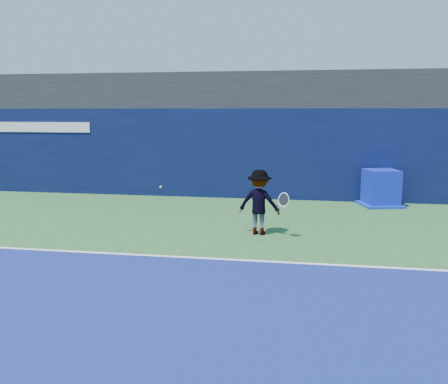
{
  "coord_description": "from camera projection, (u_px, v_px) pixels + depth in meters",
  "views": [
    {
      "loc": [
        2.87,
        -6.42,
        2.93
      ],
      "look_at": [
        0.84,
        5.2,
        1.0
      ],
      "focal_mm": 40.0,
      "sensor_mm": 36.0,
      "label": 1
    }
  ],
  "objects": [
    {
      "name": "ground",
      "position": [
        105.0,
        316.0,
        7.21
      ],
      "size": [
        80.0,
        80.0,
        0.0
      ],
      "primitive_type": "plane",
      "color": "#2B612D",
      "rests_on": "ground"
    },
    {
      "name": "baseline",
      "position": [
        165.0,
        256.0,
        10.12
      ],
      "size": [
        24.0,
        0.1,
        0.01
      ],
      "primitive_type": "cube",
      "color": "white",
      "rests_on": "ground"
    },
    {
      "name": "stadium_band",
      "position": [
        231.0,
        92.0,
        17.8
      ],
      "size": [
        36.0,
        3.0,
        1.2
      ],
      "primitive_type": "cube",
      "color": "black",
      "rests_on": "back_wall_assembly"
    },
    {
      "name": "back_wall_assembly",
      "position": [
        226.0,
        153.0,
        17.17
      ],
      "size": [
        36.0,
        1.03,
        3.0
      ],
      "color": "#0A1137",
      "rests_on": "ground"
    },
    {
      "name": "equipment_cart",
      "position": [
        381.0,
        189.0,
        15.46
      ],
      "size": [
        1.45,
        1.45,
        1.13
      ],
      "color": "#0D1BB9",
      "rests_on": "ground"
    },
    {
      "name": "tennis_player",
      "position": [
        259.0,
        202.0,
        11.86
      ],
      "size": [
        1.27,
        0.73,
        1.55
      ],
      "color": "white",
      "rests_on": "ground"
    },
    {
      "name": "tennis_ball",
      "position": [
        161.0,
        187.0,
        13.23
      ],
      "size": [
        0.06,
        0.06,
        0.06
      ],
      "color": "#EDF91B",
      "rests_on": "ground"
    }
  ]
}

